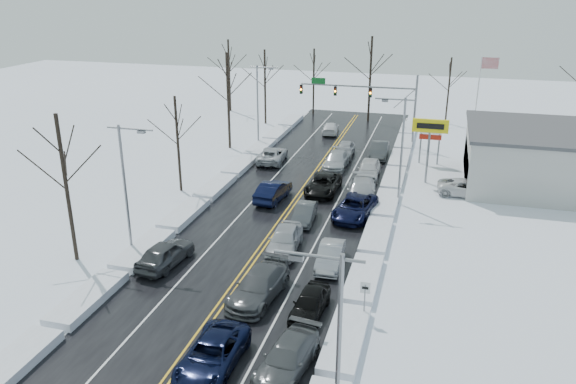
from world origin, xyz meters
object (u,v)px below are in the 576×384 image
(flagpole, at_px, (479,94))
(oncoming_car_0, at_px, (273,200))
(tires_plus_sign, at_px, (430,130))
(traffic_signal_mast, at_px, (370,96))

(flagpole, height_order, oncoming_car_0, flagpole)
(flagpole, distance_m, oncoming_car_0, 28.46)
(tires_plus_sign, height_order, oncoming_car_0, tires_plus_sign)
(traffic_signal_mast, distance_m, flagpole, 11.90)
(tires_plus_sign, xyz_separation_m, oncoming_car_0, (-12.39, -7.99, -4.99))
(traffic_signal_mast, distance_m, oncoming_car_0, 21.39)
(flagpole, bearing_deg, tires_plus_sign, -108.44)
(tires_plus_sign, bearing_deg, oncoming_car_0, -147.20)
(traffic_signal_mast, bearing_deg, oncoming_car_0, -104.96)
(traffic_signal_mast, height_order, flagpole, flagpole)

